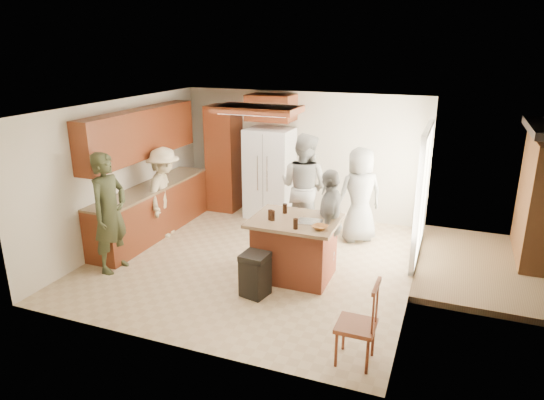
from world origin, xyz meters
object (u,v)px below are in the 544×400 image
at_px(person_side_right, 330,222).
at_px(spindle_chair, 358,326).
at_px(person_front_left, 110,213).
at_px(kitchen_island, 294,248).
at_px(person_behind_right, 360,195).
at_px(person_behind_left, 304,187).
at_px(trash_bin, 255,274).
at_px(refrigerator, 270,173).
at_px(person_counter, 165,192).

distance_m(person_side_right, spindle_chair, 2.29).
bearing_deg(person_front_left, kitchen_island, -72.31).
bearing_deg(person_behind_right, person_behind_left, -22.30).
height_order(person_behind_left, trash_bin, person_behind_left).
xyz_separation_m(person_front_left, kitchen_island, (2.72, 0.77, -0.46)).
bearing_deg(spindle_chair, person_front_left, 166.68).
bearing_deg(refrigerator, person_side_right, -49.09).
bearing_deg(person_behind_left, refrigerator, -28.30).
distance_m(person_front_left, kitchen_island, 2.86).
bearing_deg(spindle_chair, person_behind_right, 101.38).
xyz_separation_m(person_front_left, trash_bin, (2.39, 0.03, -0.62)).
relative_size(person_behind_left, person_behind_right, 1.13).
bearing_deg(person_behind_left, person_side_right, 136.40).
bearing_deg(refrigerator, person_behind_right, -18.36).
relative_size(person_side_right, person_counter, 1.00).
height_order(kitchen_island, spindle_chair, spindle_chair).
bearing_deg(person_front_left, person_counter, 2.49).
height_order(person_behind_left, kitchen_island, person_behind_left).
height_order(person_behind_right, spindle_chair, person_behind_right).
bearing_deg(person_behind_right, trash_bin, 34.06).
distance_m(person_counter, refrigerator, 2.17).
height_order(person_behind_left, person_behind_right, person_behind_left).
distance_m(person_counter, trash_bin, 2.87).
height_order(kitchen_island, trash_bin, kitchen_island).
distance_m(person_front_left, spindle_chair, 4.17).
height_order(refrigerator, spindle_chair, refrigerator).
relative_size(person_behind_right, person_counter, 1.03).
xyz_separation_m(refrigerator, trash_bin, (1.01, -3.15, -0.58)).
bearing_deg(kitchen_island, refrigerator, 119.09).
xyz_separation_m(person_behind_left, person_side_right, (0.78, -1.18, -0.14)).
height_order(person_behind_right, person_side_right, person_behind_right).
bearing_deg(person_behind_right, refrigerator, -53.74).
relative_size(person_behind_left, person_counter, 1.17).
xyz_separation_m(person_behind_left, kitchen_island, (0.35, -1.55, -0.49)).
bearing_deg(person_side_right, person_behind_right, 165.45).
xyz_separation_m(person_front_left, person_counter, (-0.01, 1.52, -0.11)).
xyz_separation_m(person_behind_right, kitchen_island, (-0.61, -1.77, -0.38)).
distance_m(person_side_right, person_counter, 3.19).
bearing_deg(person_behind_left, person_behind_right, -154.05).
bearing_deg(person_side_right, spindle_chair, 15.45).
bearing_deg(spindle_chair, person_side_right, 112.84).
distance_m(person_front_left, refrigerator, 3.47).
height_order(person_side_right, person_counter, person_counter).
relative_size(person_side_right, kitchen_island, 1.28).
bearing_deg(person_front_left, person_behind_left, -43.75).
height_order(refrigerator, trash_bin, refrigerator).
height_order(refrigerator, kitchen_island, refrigerator).
xyz_separation_m(person_behind_left, refrigerator, (-1.00, 0.87, -0.06)).
relative_size(person_front_left, kitchen_island, 1.47).
distance_m(kitchen_island, spindle_chair, 2.16).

